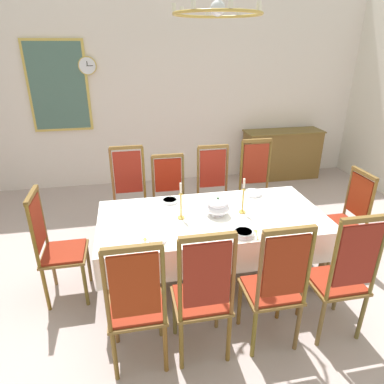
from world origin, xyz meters
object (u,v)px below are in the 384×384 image
object	(u,v)px
chair_north_a	(130,196)
chair_north_d	(257,186)
chair_north_c	(214,191)
chair_south_d	(342,275)
chair_south_c	(275,285)
chair_head_west	(56,246)
chair_south_b	(203,294)
chair_south_a	(137,304)
dining_table	(212,222)
bowl_far_left	(170,201)
candlestick_west	(181,204)
spoon_secondary	(256,232)
chair_north_b	(170,196)
bowl_near_right	(244,233)
mounted_clock	(87,66)
chair_head_east	(345,218)
soup_tureen	(218,206)
sideboard	(281,154)
candlestick_east	(243,199)
spoon_primary	(145,241)
bowl_far_right	(253,193)
framed_painting	(58,87)
bowl_near_left	(157,239)

from	to	relation	value
chair_north_a	chair_north_d	world-z (taller)	same
chair_north_c	chair_south_d	bearing A→B (deg)	106.92
chair_south_c	chair_head_west	distance (m)	2.06
chair_south_b	chair_north_c	world-z (taller)	chair_south_b
chair_south_a	chair_head_west	bearing A→B (deg)	127.10
chair_south_a	chair_north_d	distance (m)	2.56
dining_table	bowl_far_left	size ratio (longest dim) A/B	12.66
candlestick_west	chair_south_d	bearing A→B (deg)	-39.19
chair_south_a	chair_north_c	distance (m)	2.21
chair_south_c	spoon_secondary	distance (m)	0.58
chair_north_b	chair_head_west	size ratio (longest dim) A/B	0.95
chair_south_b	bowl_near_right	xyz separation A→B (m)	(0.50, 0.53, 0.18)
chair_south_a	chair_south_c	world-z (taller)	chair_south_c
chair_south_c	chair_head_west	bearing A→B (deg)	152.11
chair_south_b	chair_south_d	bearing A→B (deg)	-0.04
chair_south_c	mounted_clock	bearing A→B (deg)	112.13
chair_head_east	soup_tureen	xyz separation A→B (m)	(-1.49, 0.00, 0.28)
chair_north_b	sideboard	world-z (taller)	chair_north_b
candlestick_east	spoon_primary	world-z (taller)	candlestick_east
chair_south_a	chair_north_c	bearing A→B (deg)	60.44
spoon_primary	candlestick_west	bearing A→B (deg)	46.29
dining_table	spoon_secondary	size ratio (longest dim) A/B	12.97
chair_north_a	chair_south_a	bearing A→B (deg)	90.00
dining_table	spoon_primary	xyz separation A→B (m)	(-0.70, -0.36, 0.08)
chair_north_b	candlestick_west	distance (m)	1.02
chair_south_a	spoon_secondary	xyz separation A→B (m)	(1.13, 0.55, 0.17)
chair_south_c	bowl_far_right	xyz separation A→B (m)	(0.31, 1.37, 0.18)
chair_north_c	spoon_primary	bearing A→B (deg)	53.42
chair_head_east	chair_north_a	bearing A→B (deg)	67.71
chair_north_c	chair_head_west	distance (m)	2.06
chair_south_b	chair_head_east	xyz separation A→B (m)	(1.85, 0.96, -0.03)
chair_north_a	framed_painting	size ratio (longest dim) A/B	0.87
chair_north_a	chair_head_east	distance (m)	2.55
chair_north_c	chair_north_d	world-z (taller)	chair_north_d
spoon_secondary	mounted_clock	world-z (taller)	mounted_clock
bowl_near_right	chair_head_west	bearing A→B (deg)	165.84
chair_south_d	bowl_far_right	bearing A→B (deg)	101.30
dining_table	bowl_far_right	xyz separation A→B (m)	(0.59, 0.41, 0.10)
soup_tureen	bowl_near_right	size ratio (longest dim) A/B	1.27
bowl_far_left	candlestick_east	bearing A→B (deg)	-29.30
chair_head_west	chair_north_d	bearing A→B (deg)	111.86
chair_north_b	candlestick_east	size ratio (longest dim) A/B	2.91
chair_north_a	soup_tureen	distance (m)	1.32
framed_painting	chair_south_c	bearing A→B (deg)	-62.09
dining_table	chair_south_a	size ratio (longest dim) A/B	1.91
candlestick_east	spoon_secondary	size ratio (longest dim) A/B	2.16
bowl_far_left	chair_north_d	bearing A→B (deg)	24.66
spoon_secondary	framed_painting	xyz separation A→B (m)	(-2.13, 3.39, 0.96)
bowl_near_left	sideboard	world-z (taller)	sideboard
soup_tureen	bowl_near_right	xyz separation A→B (m)	(0.13, -0.44, -0.07)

